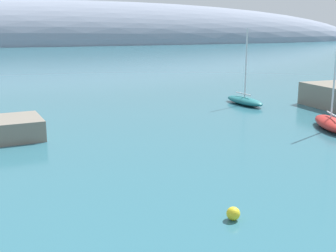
{
  "coord_description": "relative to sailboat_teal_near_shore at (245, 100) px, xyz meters",
  "views": [
    {
      "loc": [
        -9.94,
        -1.95,
        8.95
      ],
      "look_at": [
        0.21,
        26.38,
        1.97
      ],
      "focal_mm": 46.44,
      "sensor_mm": 36.0,
      "label": 1
    }
  ],
  "objects": [
    {
      "name": "distant_ridge",
      "position": [
        4.14,
        179.44,
        -0.51
      ],
      "size": [
        346.31,
        57.43,
        41.98
      ],
      "primitive_type": "ellipsoid",
      "color": "gray",
      "rests_on": "ground"
    },
    {
      "name": "mooring_buoy_yellow",
      "position": [
        -15.81,
        -26.92,
        -0.19
      ],
      "size": [
        0.65,
        0.65,
        0.65
      ],
      "primitive_type": "sphere",
      "color": "yellow",
      "rests_on": "water"
    },
    {
      "name": "sailboat_teal_near_shore",
      "position": [
        0.0,
        0.0,
        0.0
      ],
      "size": [
        2.66,
        6.44,
        8.64
      ],
      "rotation": [
        0.0,
        0.0,
        4.82
      ],
      "color": "#1E6B70",
      "rests_on": "water"
    },
    {
      "name": "sailboat_red_mid_mooring",
      "position": [
        1.0,
        -13.42,
        0.09
      ],
      "size": [
        3.91,
        6.24,
        9.46
      ],
      "rotation": [
        0.0,
        0.0,
        1.21
      ],
      "color": "red",
      "rests_on": "water"
    }
  ]
}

